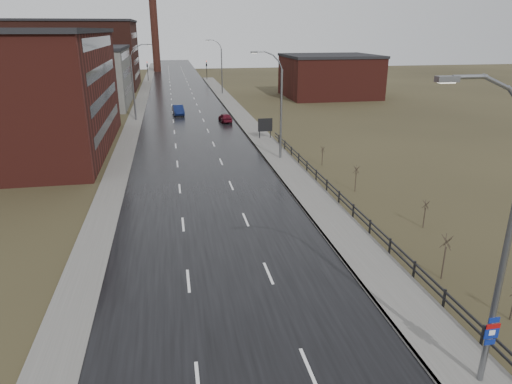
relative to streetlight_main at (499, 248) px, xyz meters
name	(u,v)px	position (x,y,z in m)	size (l,w,h in m)	color
road	(188,121)	(-8.47, 58.00, -6.03)	(14.00, 300.00, 0.06)	black
sidewalk_right	(281,161)	(0.13, 33.00, -5.97)	(3.20, 180.00, 0.18)	#595651
curb_right	(267,162)	(-1.39, 33.00, -5.97)	(0.16, 180.00, 0.18)	slate
sidewalk_left	(134,123)	(-16.67, 58.00, -6.00)	(2.40, 260.00, 0.12)	#595651
warehouse_near	(2,92)	(-29.46, 43.00, 0.70)	(22.44, 28.56, 13.50)	#471914
warehouse_mid	(82,77)	(-26.46, 76.00, -0.80)	(16.32, 20.40, 10.50)	slate
warehouse_far	(80,54)	(-31.47, 106.00, 1.70)	(26.52, 24.48, 15.50)	#331611
building_right	(329,76)	(21.83, 80.00, -1.80)	(18.36, 16.32, 8.50)	#471914
smokestack	(154,22)	(-14.47, 148.00, 9.44)	(2.70, 2.70, 30.70)	#331611
streetlight_main	(499,248)	(0.00, 0.00, 0.00)	(3.91, 0.29, 12.11)	slate
streetlight_right_mid	(278,106)	(0.03, 34.00, -0.22)	(3.36, 0.28, 11.35)	slate
streetlight_left	(135,82)	(-16.17, 60.00, -0.22)	(3.36, 0.28, 11.35)	slate
streetlight_right_far	(220,67)	(0.03, 88.00, -0.22)	(3.36, 0.28, 11.35)	slate
guardrail	(357,212)	(1.83, 16.32, -5.35)	(0.10, 53.05, 1.10)	black
shrub_c	(445,256)	(3.39, 7.68, -4.62)	(0.64, 0.67, 2.70)	#382D23
shrub_d	(425,213)	(6.10, 14.39, -4.97)	(0.49, 0.52, 2.05)	#382D23
shrub_e	(356,178)	(4.29, 22.61, -4.83)	(0.55, 0.58, 2.32)	#382D23
shrub_f	(322,155)	(4.05, 30.91, -4.99)	(0.48, 0.51, 2.01)	#382D23
billboard	(265,126)	(0.63, 43.61, -4.26)	(1.87, 0.17, 2.73)	black
traffic_light_left	(147,64)	(-16.47, 118.00, -1.46)	(0.58, 2.73, 5.30)	black
traffic_light_right	(206,63)	(-0.47, 118.00, -1.46)	(0.58, 2.73, 5.30)	black
car_near	(178,110)	(-9.84, 63.65, -5.28)	(1.65, 4.72, 1.56)	#0C163E
car_far	(225,118)	(-2.97, 56.04, -5.39)	(1.57, 3.91, 1.33)	#500D19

